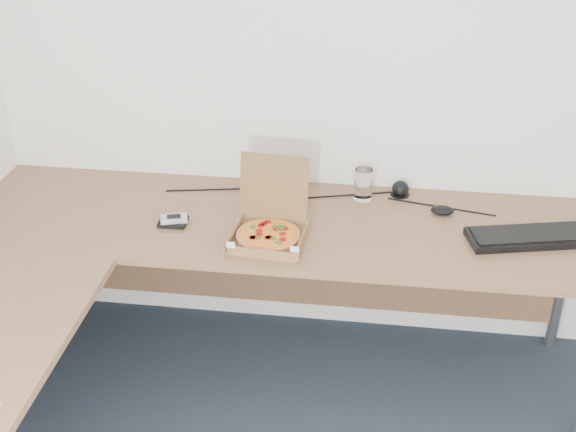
# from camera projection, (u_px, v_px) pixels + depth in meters

# --- Properties ---
(room_shell) EXTENTS (3.50, 3.50, 2.50)m
(room_shell) POSITION_uv_depth(u_px,v_px,m) (433.00, 359.00, 1.44)
(room_shell) COLOR white
(room_shell) RESTS_ON ground
(desk) EXTENTS (2.50, 2.20, 0.73)m
(desk) POSITION_uv_depth(u_px,v_px,m) (171.00, 281.00, 2.65)
(desk) COLOR #885E40
(desk) RESTS_ON ground
(pizza_box) EXTENTS (0.27, 0.31, 0.27)m
(pizza_box) POSITION_uv_depth(u_px,v_px,m) (269.00, 230.00, 2.83)
(pizza_box) COLOR olive
(pizza_box) RESTS_ON desk
(drinking_glass) EXTENTS (0.08, 0.08, 0.13)m
(drinking_glass) POSITION_uv_depth(u_px,v_px,m) (363.00, 184.00, 3.09)
(drinking_glass) COLOR silver
(drinking_glass) RESTS_ON desk
(keyboard) EXTENTS (0.47, 0.26, 0.03)m
(keyboard) POSITION_uv_depth(u_px,v_px,m) (527.00, 237.00, 2.83)
(keyboard) COLOR black
(keyboard) RESTS_ON desk
(mouse) EXTENTS (0.10, 0.07, 0.03)m
(mouse) POSITION_uv_depth(u_px,v_px,m) (443.00, 210.00, 3.00)
(mouse) COLOR black
(mouse) RESTS_ON desk
(wallet) EXTENTS (0.11, 0.09, 0.02)m
(wallet) POSITION_uv_depth(u_px,v_px,m) (173.00, 222.00, 2.94)
(wallet) COLOR black
(wallet) RESTS_ON desk
(phone) EXTENTS (0.11, 0.08, 0.02)m
(phone) POSITION_uv_depth(u_px,v_px,m) (174.00, 219.00, 2.92)
(phone) COLOR #B2B5BA
(phone) RESTS_ON wallet
(dome_speaker) EXTENTS (0.08, 0.08, 0.07)m
(dome_speaker) POSITION_uv_depth(u_px,v_px,m) (400.00, 188.00, 3.14)
(dome_speaker) COLOR black
(dome_speaker) RESTS_ON desk
(cable_bundle) EXTENTS (0.66, 0.14, 0.01)m
(cable_bundle) POSITION_uv_depth(u_px,v_px,m) (321.00, 197.00, 3.13)
(cable_bundle) COLOR black
(cable_bundle) RESTS_ON desk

